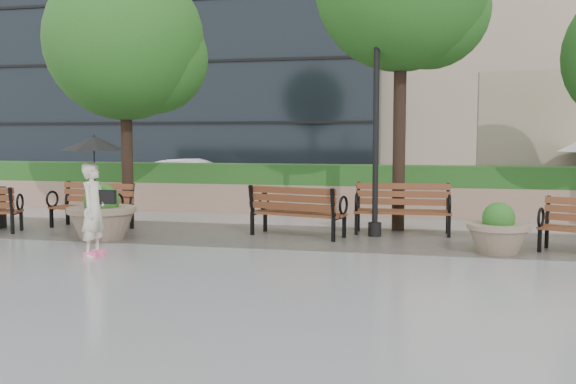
% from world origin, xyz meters
% --- Properties ---
extents(ground, '(100.00, 100.00, 0.00)m').
position_xyz_m(ground, '(0.00, 0.00, 0.00)').
color(ground, gray).
rests_on(ground, ground).
extents(cobble_strip, '(28.00, 3.20, 0.01)m').
position_xyz_m(cobble_strip, '(0.00, 3.00, 0.01)').
color(cobble_strip, '#383330').
rests_on(cobble_strip, ground).
extents(hedge_wall, '(24.00, 0.80, 1.35)m').
position_xyz_m(hedge_wall, '(0.00, 7.00, 0.66)').
color(hedge_wall, '#9A7763').
rests_on(hedge_wall, ground).
extents(asphalt_street, '(40.00, 7.00, 0.00)m').
position_xyz_m(asphalt_street, '(0.00, 11.00, 0.00)').
color(asphalt_street, black).
rests_on(asphalt_street, ground).
extents(bench_1, '(2.02, 1.07, 1.03)m').
position_xyz_m(bench_1, '(-4.40, 3.16, 0.31)').
color(bench_1, brown).
rests_on(bench_1, ground).
extents(bench_2, '(2.12, 1.28, 1.07)m').
position_xyz_m(bench_2, '(0.45, 3.01, 0.32)').
color(bench_2, brown).
rests_on(bench_2, ground).
extents(bench_3, '(2.07, 0.88, 1.09)m').
position_xyz_m(bench_3, '(2.59, 3.81, 0.32)').
color(bench_3, brown).
rests_on(bench_3, ground).
extents(planter_left, '(1.38, 1.38, 1.16)m').
position_xyz_m(planter_left, '(-3.38, 1.78, 0.45)').
color(planter_left, '#7F6B56').
rests_on(planter_left, ground).
extents(planter_right, '(1.11, 1.11, 0.93)m').
position_xyz_m(planter_right, '(4.38, 1.92, 0.36)').
color(planter_right, '#7F6B56').
rests_on(planter_right, ground).
extents(lamppost, '(0.28, 0.28, 4.54)m').
position_xyz_m(lamppost, '(2.04, 3.40, 2.02)').
color(lamppost, black).
rests_on(lamppost, ground).
extents(tree_0, '(3.85, 3.82, 6.32)m').
position_xyz_m(tree_0, '(-3.97, 4.49, 4.29)').
color(tree_0, black).
rests_on(tree_0, ground).
extents(car_left, '(4.23, 1.94, 1.20)m').
position_xyz_m(car_left, '(-7.99, 10.43, 0.60)').
color(car_left, silver).
rests_on(car_left, ground).
extents(car_right, '(4.21, 1.87, 1.34)m').
position_xyz_m(car_right, '(-4.61, 10.15, 0.67)').
color(car_right, silver).
rests_on(car_right, ground).
extents(pedestrian, '(1.15, 1.15, 2.11)m').
position_xyz_m(pedestrian, '(-2.61, 0.14, 1.28)').
color(pedestrian, beige).
rests_on(pedestrian, ground).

